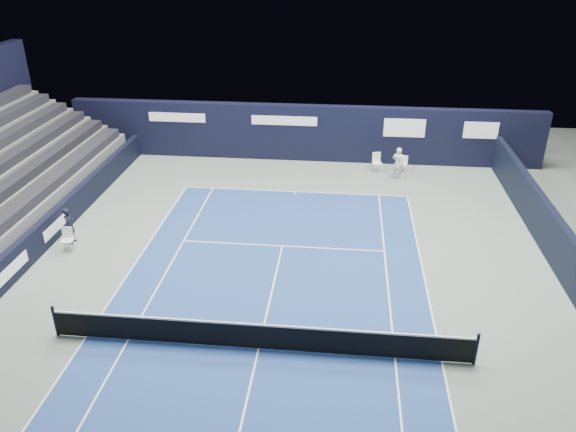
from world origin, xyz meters
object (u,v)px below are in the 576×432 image
folding_chair_back_a (377,159)px  tennis_player (398,163)px  line_judge_chair (67,237)px  folding_chair_back_b (404,162)px  tennis_net (258,336)px

folding_chair_back_a → tennis_player: tennis_player is taller
line_judge_chair → tennis_player: bearing=25.9°
folding_chair_back_a → tennis_player: bearing=-58.2°
folding_chair_back_a → folding_chair_back_b: size_ratio=1.20×
folding_chair_back_a → tennis_net: tennis_net is taller
tennis_net → folding_chair_back_b: bearing=70.1°
line_judge_chair → tennis_net: (8.49, -5.24, -0.04)m
line_judge_chair → tennis_player: tennis_player is taller
tennis_net → tennis_player: tennis_player is taller
folding_chair_back_b → tennis_net: (-5.53, -15.25, 0.03)m
folding_chair_back_b → line_judge_chair: (-14.03, -10.01, 0.07)m
line_judge_chair → tennis_player: size_ratio=0.58×
line_judge_chair → tennis_net: size_ratio=0.08×
folding_chair_back_b → tennis_net: bearing=-95.2°
tennis_net → line_judge_chair: bearing=148.3°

